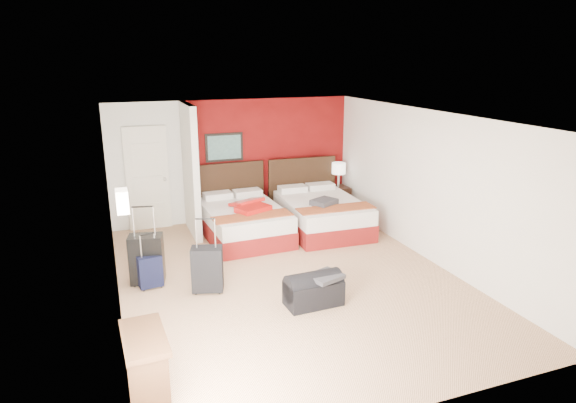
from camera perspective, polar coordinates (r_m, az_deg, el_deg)
name	(u,v)px	position (r m, az deg, el deg)	size (l,w,h in m)	color
ground	(288,278)	(7.90, 0.05, -8.72)	(6.50, 6.50, 0.00)	#D4AA82
room_walls	(179,187)	(8.46, -12.33, 1.65)	(5.02, 6.52, 2.50)	silver
red_accent_panel	(268,158)	(10.66, -2.27, 4.94)	(3.50, 0.04, 2.50)	maroon
partition_wall	(191,171)	(9.66, -11.02, 3.48)	(0.12, 1.20, 2.50)	silver
entry_door	(148,178)	(10.20, -15.67, 2.54)	(0.82, 0.06, 2.05)	silver
bed_left	(244,223)	(9.53, -5.05, -2.41)	(1.39, 1.99, 0.60)	white
bed_right	(322,215)	(9.93, 3.89, -1.55)	(1.43, 2.04, 0.61)	white
red_suitcase_open	(250,206)	(9.36, -4.35, -0.50)	(0.59, 0.82, 0.10)	red
jacket_bundle	(324,202)	(9.53, 4.12, -0.07)	(0.45, 0.36, 0.11)	#3C3C42
nightstand	(338,200)	(11.01, 5.69, 0.15)	(0.43, 0.43, 0.60)	black
table_lamp	(339,175)	(10.87, 5.77, 3.02)	(0.30, 0.30, 0.53)	silver
suitcase_black	(147,261)	(7.88, -15.74, -6.49)	(0.49, 0.31, 0.74)	black
suitcase_charcoal	(207,271)	(7.44, -9.15, -7.77)	(0.44, 0.28, 0.66)	black
suitcase_navy	(150,273)	(7.78, -15.41, -7.84)	(0.34, 0.21, 0.47)	black
duffel_bag	(313,291)	(7.05, 2.92, -10.18)	(0.78, 0.41, 0.39)	black
jacket_draped	(325,276)	(6.97, 4.25, -8.48)	(0.44, 0.37, 0.06)	#343338
desk	(146,365)	(5.48, -15.80, -17.49)	(0.41, 0.82, 0.69)	black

